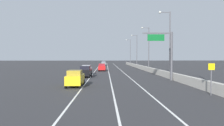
{
  "coord_description": "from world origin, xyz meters",
  "views": [
    {
      "loc": [
        -2.76,
        -5.95,
        3.58
      ],
      "look_at": [
        -1.38,
        37.83,
        2.37
      ],
      "focal_mm": 33.14,
      "sensor_mm": 36.0,
      "label": 1
    }
  ],
  "objects_px": {
    "car_red_2": "(102,67)",
    "lamp_post_right_third": "(148,46)",
    "car_white_4": "(87,70)",
    "lamp_post_right_fourth": "(136,49)",
    "car_yellow_1": "(75,78)",
    "car_gray_3": "(104,63)",
    "lamp_post_right_second": "(169,40)",
    "lamp_post_right_fifth": "(130,51)",
    "car_black_0": "(85,72)",
    "overhead_sign_gantry": "(167,50)",
    "speed_advisory_sign": "(211,77)"
  },
  "relations": [
    {
      "from": "overhead_sign_gantry",
      "to": "lamp_post_right_second",
      "type": "relative_size",
      "value": 0.64
    },
    {
      "from": "overhead_sign_gantry",
      "to": "lamp_post_right_second",
      "type": "xyz_separation_m",
      "value": [
        1.69,
        4.61,
        1.9
      ]
    },
    {
      "from": "lamp_post_right_second",
      "to": "lamp_post_right_fifth",
      "type": "relative_size",
      "value": 1.0
    },
    {
      "from": "lamp_post_right_second",
      "to": "car_white_4",
      "type": "height_order",
      "value": "lamp_post_right_second"
    },
    {
      "from": "car_red_2",
      "to": "car_white_4",
      "type": "bearing_deg",
      "value": -105.2
    },
    {
      "from": "lamp_post_right_fourth",
      "to": "car_red_2",
      "type": "relative_size",
      "value": 2.75
    },
    {
      "from": "speed_advisory_sign",
      "to": "car_gray_3",
      "type": "xyz_separation_m",
      "value": [
        -10.76,
        72.09,
        -0.78
      ]
    },
    {
      "from": "lamp_post_right_fifth",
      "to": "lamp_post_right_third",
      "type": "bearing_deg",
      "value": -89.4
    },
    {
      "from": "lamp_post_right_fifth",
      "to": "lamp_post_right_second",
      "type": "bearing_deg",
      "value": -89.87
    },
    {
      "from": "car_red_2",
      "to": "overhead_sign_gantry",
      "type": "bearing_deg",
      "value": -65.15
    },
    {
      "from": "speed_advisory_sign",
      "to": "lamp_post_right_second",
      "type": "height_order",
      "value": "lamp_post_right_second"
    },
    {
      "from": "lamp_post_right_third",
      "to": "car_white_4",
      "type": "relative_size",
      "value": 2.66
    },
    {
      "from": "car_red_2",
      "to": "car_gray_3",
      "type": "height_order",
      "value": "car_gray_3"
    },
    {
      "from": "car_white_4",
      "to": "overhead_sign_gantry",
      "type": "bearing_deg",
      "value": -40.47
    },
    {
      "from": "overhead_sign_gantry",
      "to": "lamp_post_right_fifth",
      "type": "distance_m",
      "value": 61.83
    },
    {
      "from": "lamp_post_right_fourth",
      "to": "car_red_2",
      "type": "bearing_deg",
      "value": -120.74
    },
    {
      "from": "car_yellow_1",
      "to": "car_black_0",
      "type": "bearing_deg",
      "value": 89.33
    },
    {
      "from": "car_red_2",
      "to": "car_gray_3",
      "type": "relative_size",
      "value": 1.01
    },
    {
      "from": "lamp_post_right_fifth",
      "to": "car_red_2",
      "type": "bearing_deg",
      "value": -106.92
    },
    {
      "from": "lamp_post_right_third",
      "to": "car_red_2",
      "type": "relative_size",
      "value": 2.75
    },
    {
      "from": "lamp_post_right_fourth",
      "to": "car_yellow_1",
      "type": "height_order",
      "value": "lamp_post_right_fourth"
    },
    {
      "from": "lamp_post_right_third",
      "to": "car_black_0",
      "type": "distance_m",
      "value": 24.31
    },
    {
      "from": "car_black_0",
      "to": "speed_advisory_sign",
      "type": "bearing_deg",
      "value": -53.12
    },
    {
      "from": "lamp_post_right_second",
      "to": "car_gray_3",
      "type": "height_order",
      "value": "lamp_post_right_second"
    },
    {
      "from": "lamp_post_right_second",
      "to": "car_red_2",
      "type": "bearing_deg",
      "value": 124.1
    },
    {
      "from": "lamp_post_right_second",
      "to": "car_red_2",
      "type": "height_order",
      "value": "lamp_post_right_second"
    },
    {
      "from": "lamp_post_right_fourth",
      "to": "car_gray_3",
      "type": "xyz_separation_m",
      "value": [
        -11.95,
        16.75,
        -5.64
      ]
    },
    {
      "from": "lamp_post_right_second",
      "to": "car_red_2",
      "type": "xyz_separation_m",
      "value": [
        -12.09,
        17.86,
        -5.66
      ]
    },
    {
      "from": "lamp_post_right_third",
      "to": "car_gray_3",
      "type": "distance_m",
      "value": 38.27
    },
    {
      "from": "car_red_2",
      "to": "car_white_4",
      "type": "relative_size",
      "value": 0.97
    },
    {
      "from": "car_yellow_1",
      "to": "car_red_2",
      "type": "bearing_deg",
      "value": 84.45
    },
    {
      "from": "overhead_sign_gantry",
      "to": "lamp_post_right_fifth",
      "type": "relative_size",
      "value": 0.64
    },
    {
      "from": "lamp_post_right_fourth",
      "to": "lamp_post_right_fifth",
      "type": "relative_size",
      "value": 1.0
    },
    {
      "from": "lamp_post_right_fifth",
      "to": "car_red_2",
      "type": "xyz_separation_m",
      "value": [
        -11.96,
        -39.31,
        -5.66
      ]
    },
    {
      "from": "lamp_post_right_second",
      "to": "lamp_post_right_fifth",
      "type": "distance_m",
      "value": 57.18
    },
    {
      "from": "car_black_0",
      "to": "car_gray_3",
      "type": "distance_m",
      "value": 54.15
    },
    {
      "from": "lamp_post_right_second",
      "to": "car_black_0",
      "type": "xyz_separation_m",
      "value": [
        -14.75,
        0.78,
        -5.61
      ]
    },
    {
      "from": "speed_advisory_sign",
      "to": "car_white_4",
      "type": "distance_m",
      "value": 27.77
    },
    {
      "from": "lamp_post_right_fifth",
      "to": "car_yellow_1",
      "type": "relative_size",
      "value": 2.67
    },
    {
      "from": "speed_advisory_sign",
      "to": "lamp_post_right_second",
      "type": "bearing_deg",
      "value": 85.87
    },
    {
      "from": "lamp_post_right_second",
      "to": "car_black_0",
      "type": "relative_size",
      "value": 2.68
    },
    {
      "from": "lamp_post_right_fifth",
      "to": "car_black_0",
      "type": "relative_size",
      "value": 2.68
    },
    {
      "from": "car_red_2",
      "to": "lamp_post_right_third",
      "type": "bearing_deg",
      "value": 5.52
    },
    {
      "from": "speed_advisory_sign",
      "to": "lamp_post_right_fifth",
      "type": "relative_size",
      "value": 0.26
    },
    {
      "from": "car_black_0",
      "to": "car_gray_3",
      "type": "relative_size",
      "value": 1.04
    },
    {
      "from": "speed_advisory_sign",
      "to": "lamp_post_right_fifth",
      "type": "xyz_separation_m",
      "value": [
        1.11,
        74.4,
        4.87
      ]
    },
    {
      "from": "lamp_post_right_fifth",
      "to": "car_yellow_1",
      "type": "bearing_deg",
      "value": -102.24
    },
    {
      "from": "lamp_post_right_third",
      "to": "car_black_0",
      "type": "xyz_separation_m",
      "value": [
        -15.02,
        -18.28,
        -5.61
      ]
    },
    {
      "from": "lamp_post_right_second",
      "to": "lamp_post_right_third",
      "type": "height_order",
      "value": "same"
    },
    {
      "from": "overhead_sign_gantry",
      "to": "car_yellow_1",
      "type": "bearing_deg",
      "value": -154.8
    }
  ]
}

